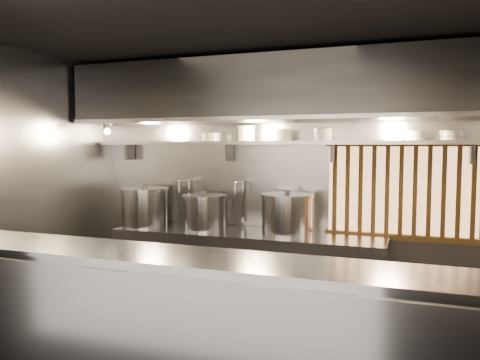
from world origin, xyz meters
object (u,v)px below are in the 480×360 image
Objects in this scene: heat_lamp at (106,126)px; stock_pot_left at (205,212)px; pendant_bulb at (266,135)px; stock_pot_right at (287,214)px; stock_pot_mid at (145,207)px.

stock_pot_left is (1.11, 0.26, -0.97)m from heat_lamp.
pendant_bulb is 0.88m from stock_pot_right.
heat_lamp is 0.49× the size of stock_pot_mid.
pendant_bulb is 0.30× the size of stock_pot_left.
stock_pot_mid is (0.34, 0.25, -0.94)m from heat_lamp.
stock_pot_right reaches higher than stock_pot_left.
stock_pot_right is at bearing 2.56° from stock_pot_mid.
pendant_bulb is 1.11m from stock_pot_left.
stock_pot_right is (2.05, 0.33, -0.95)m from heat_lamp.
heat_lamp is 1.87× the size of pendant_bulb.
stock_pot_right is (0.94, 0.07, 0.02)m from stock_pot_left.
heat_lamp reaches higher than stock_pot_left.
pendant_bulb is at bearing 11.00° from heat_lamp.
stock_pot_right is (0.25, -0.02, -0.84)m from pendant_bulb.
stock_pot_mid is 1.71m from stock_pot_right.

